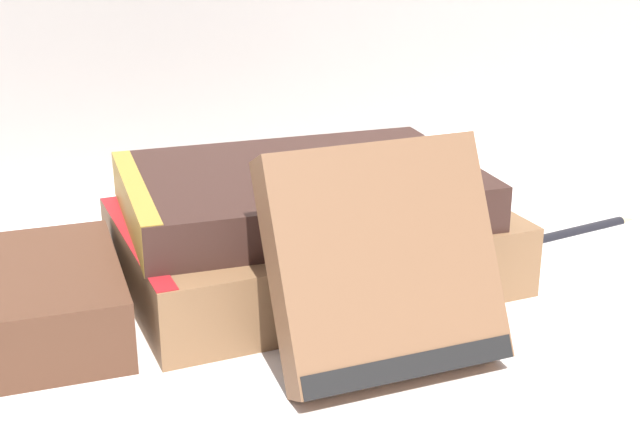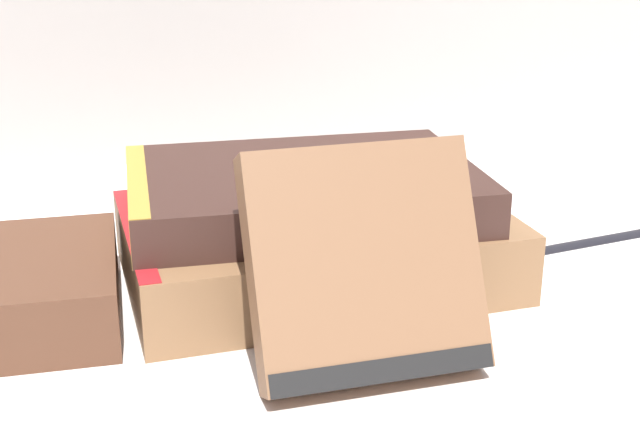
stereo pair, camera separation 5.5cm
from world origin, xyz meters
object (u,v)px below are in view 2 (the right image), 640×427
object	(u,v)px
book_leaning_front	(371,272)
fountain_pen	(588,239)
book_flat_bottom	(306,246)
book_flat_top	(294,190)
pocket_watch	(353,164)

from	to	relation	value
book_leaning_front	fountain_pen	xyz separation A→B (m)	(0.21, 0.12, -0.05)
book_flat_bottom	book_flat_top	size ratio (longest dim) A/B	1.07
book_leaning_front	book_flat_top	bearing A→B (deg)	94.14
book_flat_top	book_leaning_front	size ratio (longest dim) A/B	1.91
book_flat_bottom	book_flat_top	distance (m)	0.04
book_leaning_front	pocket_watch	xyz separation A→B (m)	(0.03, 0.12, 0.02)
book_flat_bottom	pocket_watch	distance (m)	0.06
book_flat_bottom	book_leaning_front	bearing A→B (deg)	-89.79
book_flat_top	fountain_pen	world-z (taller)	book_flat_top
book_flat_bottom	book_flat_top	bearing A→B (deg)	132.11
book_leaning_front	book_flat_bottom	bearing A→B (deg)	91.52
book_leaning_front	fountain_pen	distance (m)	0.24
book_flat_bottom	fountain_pen	world-z (taller)	book_flat_bottom
book_flat_bottom	pocket_watch	size ratio (longest dim) A/B	5.01
book_flat_top	pocket_watch	distance (m)	0.04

